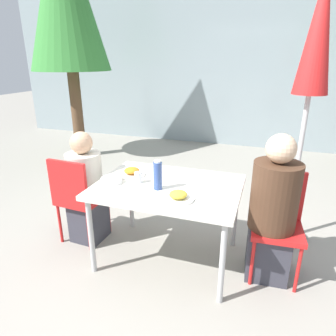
# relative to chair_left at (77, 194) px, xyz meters

# --- Properties ---
(ground_plane) EXTENTS (24.00, 24.00, 0.00)m
(ground_plane) POSITION_rel_chair_left_xyz_m (0.91, 0.03, -0.51)
(ground_plane) COLOR gray
(building_facade) EXTENTS (10.00, 0.20, 3.00)m
(building_facade) POSITION_rel_chair_left_xyz_m (0.91, 4.16, 0.99)
(building_facade) COLOR #89999E
(building_facade) RESTS_ON ground
(dining_table) EXTENTS (1.20, 0.89, 0.73)m
(dining_table) POSITION_rel_chair_left_xyz_m (0.91, 0.03, 0.15)
(dining_table) COLOR silver
(dining_table) RESTS_ON ground
(chair_left) EXTENTS (0.42, 0.42, 0.87)m
(chair_left) POSITION_rel_chair_left_xyz_m (0.00, 0.00, 0.00)
(chair_left) COLOR red
(chair_left) RESTS_ON ground
(person_left) EXTENTS (0.33, 0.33, 1.11)m
(person_left) POSITION_rel_chair_left_xyz_m (0.05, 0.08, 0.01)
(person_left) COLOR #383842
(person_left) RESTS_ON ground
(chair_right) EXTENTS (0.43, 0.43, 0.87)m
(chair_right) POSITION_rel_chair_left_xyz_m (1.80, 0.17, 0.00)
(chair_right) COLOR red
(chair_right) RESTS_ON ground
(person_right) EXTENTS (0.37, 0.37, 1.22)m
(person_right) POSITION_rel_chair_left_xyz_m (1.76, 0.09, 0.06)
(person_right) COLOR #383842
(person_right) RESTS_ON ground
(closed_umbrella) EXTENTS (0.36, 0.36, 2.48)m
(closed_umbrella) POSITION_rel_chair_left_xyz_m (1.95, 0.73, 1.28)
(closed_umbrella) COLOR #333333
(closed_umbrella) RESTS_ON ground
(plate_0) EXTENTS (0.25, 0.25, 0.07)m
(plate_0) POSITION_rel_chair_left_xyz_m (1.07, -0.21, 0.24)
(plate_0) COLOR white
(plate_0) RESTS_ON dining_table
(plate_1) EXTENTS (0.25, 0.25, 0.07)m
(plate_1) POSITION_rel_chair_left_xyz_m (0.52, 0.14, 0.24)
(plate_1) COLOR white
(plate_1) RESTS_ON dining_table
(bottle) EXTENTS (0.07, 0.07, 0.25)m
(bottle) POSITION_rel_chair_left_xyz_m (0.86, -0.08, 0.33)
(bottle) COLOR #334C8E
(bottle) RESTS_ON dining_table
(drinking_cup) EXTENTS (0.06, 0.06, 0.10)m
(drinking_cup) POSITION_rel_chair_left_xyz_m (0.65, -0.01, 0.26)
(drinking_cup) COLOR white
(drinking_cup) RESTS_ON dining_table
(salad_bowl) EXTENTS (0.18, 0.18, 0.05)m
(salad_bowl) POSITION_rel_chair_left_xyz_m (0.44, -0.09, 0.24)
(salad_bowl) COLOR white
(salad_bowl) RESTS_ON dining_table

